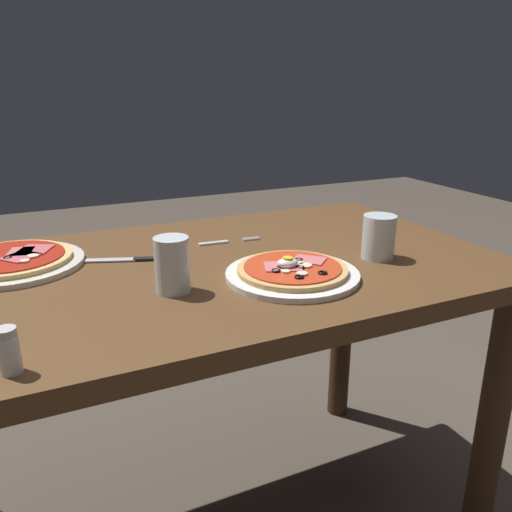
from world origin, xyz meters
The scene contains 8 objects.
dining_table centered at (0.00, 0.00, 0.63)m, with size 1.27×0.75×0.75m.
pizza_foreground centered at (0.12, -0.15, 0.76)m, with size 0.27×0.27×0.05m.
pizza_across_left centered at (-0.40, 0.16, 0.76)m, with size 0.30×0.30×0.03m.
water_glass_near centered at (0.35, -0.12, 0.79)m, with size 0.07×0.07×0.10m.
water_glass_far centered at (-0.12, -0.12, 0.80)m, with size 0.07×0.07×0.11m.
fork centered at (0.08, 0.13, 0.75)m, with size 0.16×0.03×0.00m.
knife centered at (-0.15, 0.09, 0.75)m, with size 0.19×0.08×0.01m.
salt_shaker centered at (-0.41, -0.31, 0.78)m, with size 0.03×0.03×0.07m.
Camera 1 is at (-0.37, -1.01, 1.13)m, focal length 36.48 mm.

